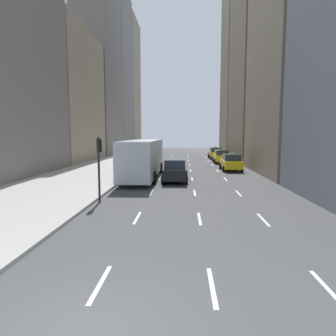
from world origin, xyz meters
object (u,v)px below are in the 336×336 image
(city_bus, at_px, (143,157))
(traffic_light_pole, at_px, (99,159))
(taxi_lead, at_px, (231,162))
(sedan_black_near, at_px, (175,170))
(taxi_second, at_px, (215,153))
(taxi_third, at_px, (221,156))

(city_bus, relative_size, traffic_light_pole, 3.22)
(taxi_lead, distance_m, city_bus, 10.22)
(taxi_lead, xyz_separation_m, sedan_black_near, (-5.60, -7.41, 0.03))
(city_bus, xyz_separation_m, traffic_light_pole, (-1.14, -9.45, 0.62))
(taxi_second, relative_size, traffic_light_pole, 1.22)
(taxi_second, bearing_deg, taxi_third, -90.00)
(taxi_third, relative_size, sedan_black_near, 0.90)
(taxi_third, height_order, city_bus, city_bus)
(taxi_lead, bearing_deg, city_bus, -145.77)
(taxi_third, distance_m, sedan_black_near, 16.60)
(sedan_black_near, distance_m, city_bus, 3.39)
(sedan_black_near, relative_size, city_bus, 0.42)
(taxi_second, bearing_deg, traffic_light_pole, -107.20)
(taxi_third, bearing_deg, taxi_second, 90.00)
(traffic_light_pole, bearing_deg, sedan_black_near, 63.04)
(taxi_third, bearing_deg, taxi_lead, -90.00)
(taxi_second, xyz_separation_m, taxi_third, (0.00, -7.45, 0.00))
(taxi_third, relative_size, traffic_light_pole, 1.22)
(city_bus, distance_m, traffic_light_pole, 9.54)
(taxi_third, height_order, sedan_black_near, taxi_third)
(sedan_black_near, xyz_separation_m, city_bus, (-2.81, 1.68, 0.87))
(taxi_third, bearing_deg, traffic_light_pole, -112.21)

